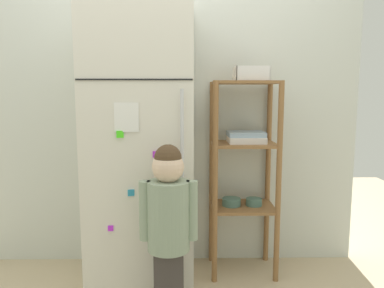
% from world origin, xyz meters
% --- Properties ---
extents(ground_plane, '(6.00, 6.00, 0.00)m').
position_xyz_m(ground_plane, '(0.00, 0.00, 0.00)').
color(ground_plane, tan).
extents(kitchen_wall_back, '(2.80, 0.03, 2.29)m').
position_xyz_m(kitchen_wall_back, '(0.00, 0.33, 1.15)').
color(kitchen_wall_back, silver).
rests_on(kitchen_wall_back, ground).
extents(refrigerator, '(0.66, 0.60, 1.79)m').
position_xyz_m(refrigerator, '(-0.12, 0.02, 0.90)').
color(refrigerator, silver).
rests_on(refrigerator, ground).
extents(child_standing, '(0.31, 0.23, 0.97)m').
position_xyz_m(child_standing, '(0.07, -0.42, 0.59)').
color(child_standing, '#413A38').
rests_on(child_standing, ground).
extents(pantry_shelf_unit, '(0.44, 0.35, 1.32)m').
position_xyz_m(pantry_shelf_unit, '(0.56, 0.13, 0.79)').
color(pantry_shelf_unit, olive).
rests_on(pantry_shelf_unit, ground).
extents(fruit_bin, '(0.22, 0.19, 0.09)m').
position_xyz_m(fruit_bin, '(0.59, 0.12, 1.35)').
color(fruit_bin, white).
rests_on(fruit_bin, pantry_shelf_unit).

